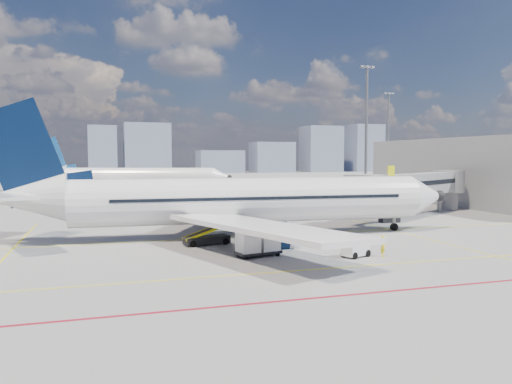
# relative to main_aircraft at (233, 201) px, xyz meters

# --- Properties ---
(ground) EXTENTS (420.00, 420.00, 0.00)m
(ground) POSITION_rel_main_aircraft_xyz_m (2.03, -8.17, -3.22)
(ground) COLOR gray
(ground) RESTS_ON ground
(apron_markings) EXTENTS (90.00, 35.12, 0.01)m
(apron_markings) POSITION_rel_main_aircraft_xyz_m (1.45, -12.08, -3.21)
(apron_markings) COLOR yellow
(apron_markings) RESTS_ON ground
(jet_bridge) EXTENTS (23.55, 15.78, 6.30)m
(jet_bridge) POSITION_rel_main_aircraft_xyz_m (25.54, 8.75, 0.52)
(jet_bridge) COLOR gray
(jet_bridge) RESTS_ON ground
(terminal_block) EXTENTS (10.00, 42.00, 10.00)m
(terminal_block) POSITION_rel_main_aircraft_xyz_m (41.98, 17.83, 1.78)
(terminal_block) COLOR gray
(terminal_block) RESTS_ON ground
(floodlight_mast_ne) EXTENTS (3.20, 0.61, 25.45)m
(floodlight_mast_ne) POSITION_rel_main_aircraft_xyz_m (40.03, 46.83, 10.37)
(floodlight_mast_ne) COLOR slate
(floodlight_mast_ne) RESTS_ON ground
(floodlight_mast_far) EXTENTS (3.20, 0.61, 25.45)m
(floodlight_mast_far) POSITION_rel_main_aircraft_xyz_m (67.03, 81.83, 10.37)
(floodlight_mast_far) COLOR slate
(floodlight_mast_far) RESTS_ON ground
(distant_skyline) EXTENTS (254.09, 15.45, 23.42)m
(distant_skyline) POSITION_rel_main_aircraft_xyz_m (7.21, 181.83, 6.43)
(distant_skyline) COLOR slate
(distant_skyline) RESTS_ON ground
(main_aircraft) EXTENTS (42.41, 36.93, 12.37)m
(main_aircraft) POSITION_rel_main_aircraft_xyz_m (0.00, 0.00, 0.00)
(main_aircraft) COLOR white
(main_aircraft) RESTS_ON ground
(second_aircraft) EXTENTS (37.16, 31.59, 11.21)m
(second_aircraft) POSITION_rel_main_aircraft_xyz_m (-5.68, 55.99, 0.01)
(second_aircraft) COLOR white
(second_aircraft) RESTS_ON ground
(baggage_tug) EXTENTS (2.28, 1.86, 1.39)m
(baggage_tug) POSITION_rel_main_aircraft_xyz_m (6.04, -11.41, -2.55)
(baggage_tug) COLOR white
(baggage_tug) RESTS_ON ground
(cargo_dolly) EXTENTS (3.51, 2.10, 1.80)m
(cargo_dolly) POSITION_rel_main_aircraft_xyz_m (-0.49, -9.06, -2.23)
(cargo_dolly) COLOR black
(cargo_dolly) RESTS_ON ground
(belt_loader) EXTENTS (5.44, 2.08, 2.18)m
(belt_loader) POSITION_rel_main_aircraft_xyz_m (-2.95, -3.19, -2.65)
(belt_loader) COLOR black
(belt_loader) RESTS_ON ground
(ramp_worker) EXTENTS (0.65, 0.66, 1.53)m
(ramp_worker) POSITION_rel_main_aircraft_xyz_m (8.12, -11.80, -2.45)
(ramp_worker) COLOR yellow
(ramp_worker) RESTS_ON ground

